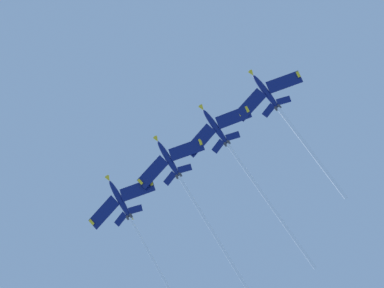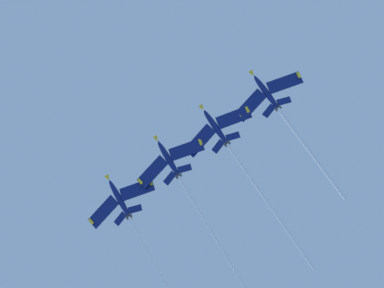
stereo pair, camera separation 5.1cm
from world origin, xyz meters
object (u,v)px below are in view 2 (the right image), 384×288
Objects in this scene: jet_far_left at (282,114)px; jet_centre at (182,182)px; jet_inner_right at (130,218)px; jet_inner_left at (235,155)px.

jet_far_left is 30.83m from jet_centre.
jet_far_left is 0.91× the size of jet_centre.
jet_centre is 1.01× the size of jet_inner_right.
jet_far_left is 0.92× the size of jet_inner_right.
jet_far_left is 47.32m from jet_inner_right.
jet_centre is (-9.19, 11.94, 0.23)m from jet_inner_left.
jet_inner_right is (-17.73, 26.05, 1.22)m from jet_inner_left.
jet_inner_left is 31.53m from jet_inner_right.
jet_inner_right is at bearing 121.17° from jet_centre.
jet_centre is at bearing 127.60° from jet_inner_left.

